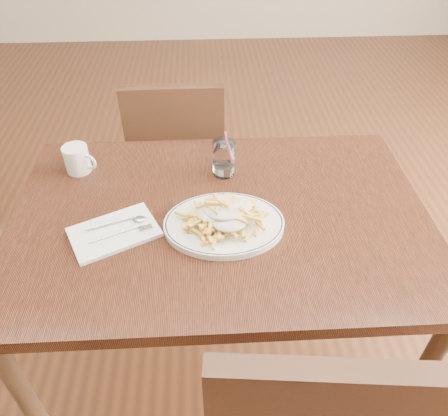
{
  "coord_description": "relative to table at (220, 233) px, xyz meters",
  "views": [
    {
      "loc": [
        -0.04,
        -0.94,
        1.58
      ],
      "look_at": [
        0.01,
        -0.06,
        0.82
      ],
      "focal_mm": 35.0,
      "sensor_mm": 36.0,
      "label": 1
    }
  ],
  "objects": [
    {
      "name": "cutlery",
      "position": [
        -0.29,
        -0.06,
        0.09
      ],
      "size": [
        0.19,
        0.13,
        0.01
      ],
      "color": "silver",
      "rests_on": "napkin"
    },
    {
      "name": "fries_plate",
      "position": [
        0.01,
        -0.06,
        0.09
      ],
      "size": [
        0.36,
        0.32,
        0.02
      ],
      "color": "white",
      "rests_on": "table"
    },
    {
      "name": "table",
      "position": [
        0.0,
        0.0,
        0.0
      ],
      "size": [
        1.2,
        0.8,
        0.75
      ],
      "color": "black",
      "rests_on": "ground"
    },
    {
      "name": "napkin",
      "position": [
        -0.29,
        -0.07,
        0.08
      ],
      "size": [
        0.27,
        0.23,
        0.01
      ],
      "primitive_type": "cube",
      "rotation": [
        0.0,
        0.0,
        0.46
      ],
      "color": "white",
      "rests_on": "table"
    },
    {
      "name": "loaded_fries",
      "position": [
        0.01,
        -0.06,
        0.13
      ],
      "size": [
        0.22,
        0.17,
        0.07
      ],
      "color": "#ECBF48",
      "rests_on": "fries_plate"
    },
    {
      "name": "chair_far",
      "position": [
        -0.16,
        0.69,
        -0.18
      ],
      "size": [
        0.4,
        0.4,
        0.86
      ],
      "color": "black",
      "rests_on": "ground"
    },
    {
      "name": "water_glass",
      "position": [
        0.02,
        0.19,
        0.13
      ],
      "size": [
        0.07,
        0.07,
        0.16
      ],
      "color": "white",
      "rests_on": "table"
    },
    {
      "name": "floor",
      "position": [
        0.0,
        0.0,
        -0.67
      ],
      "size": [
        7.0,
        7.0,
        0.0
      ],
      "primitive_type": "plane",
      "color": "black",
      "rests_on": "ground"
    },
    {
      "name": "coffee_mug",
      "position": [
        -0.44,
        0.23,
        0.12
      ],
      "size": [
        0.11,
        0.08,
        0.09
      ],
      "color": "white",
      "rests_on": "table"
    }
  ]
}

